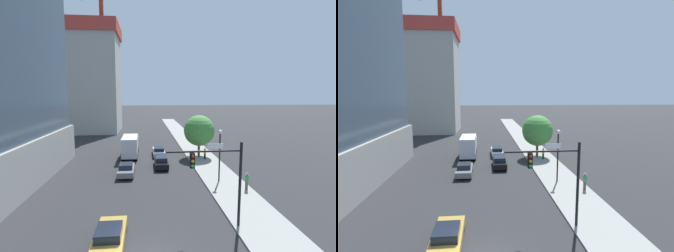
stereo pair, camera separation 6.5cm
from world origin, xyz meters
TOP-DOWN VIEW (x-y plane):
  - sidewalk at (8.48, 20.00)m, footprint 4.46×120.00m
  - construction_building at (-14.66, 51.69)m, footprint 16.71×13.72m
  - traffic_light_pole at (5.04, 3.19)m, footprint 5.43×0.48m
  - street_lamp at (7.96, 12.22)m, footprint 0.44×0.44m
  - street_tree at (8.11, 23.09)m, footprint 4.69×4.69m
  - car_gold at (-2.39, 1.84)m, footprint 1.88×4.25m
  - car_gray at (-2.39, 15.58)m, footprint 1.84×4.22m
  - car_silver at (2.00, 24.66)m, footprint 1.79×4.69m
  - car_black at (2.00, 18.34)m, footprint 1.72×4.31m
  - box_truck at (-2.39, 24.17)m, footprint 2.24×7.80m
  - pedestrian_yellow_shirt at (8.66, 21.42)m, footprint 0.34×0.34m
  - pedestrian_green_shirt at (9.96, 9.53)m, footprint 0.34×0.34m

SIDE VIEW (x-z plane):
  - sidewalk at x=8.48m, z-range 0.00..0.15m
  - car_gold at x=-2.39m, z-range -0.01..1.39m
  - car_gray at x=-2.39m, z-range -0.01..1.45m
  - car_silver at x=2.00m, z-range 0.00..1.46m
  - car_black at x=2.00m, z-range -0.02..1.50m
  - pedestrian_yellow_shirt at x=8.66m, z-range 0.16..1.81m
  - pedestrian_green_shirt at x=9.96m, z-range 0.18..1.97m
  - box_truck at x=-2.39m, z-range 0.18..3.54m
  - street_lamp at x=7.96m, z-range 1.04..6.77m
  - street_tree at x=8.11m, z-range 0.98..7.34m
  - traffic_light_pole at x=5.04m, z-range 1.28..7.48m
  - construction_building at x=-14.66m, z-range -2.72..32.46m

